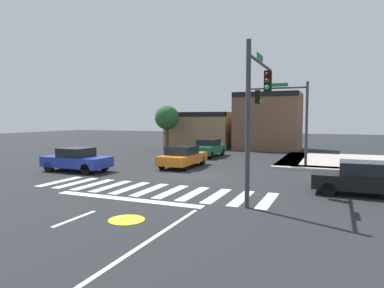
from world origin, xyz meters
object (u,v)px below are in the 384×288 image
(car_green, at_px, (209,148))
(car_blue, at_px, (77,160))
(car_black, at_px, (366,179))
(roadside_tree, at_px, (167,118))
(traffic_signal_northeast, at_px, (285,109))
(traffic_signal_southeast, at_px, (258,97))
(car_orange, at_px, (183,156))

(car_green, height_order, car_blue, car_green)
(car_black, distance_m, roadside_tree, 23.89)
(car_black, xyz_separation_m, car_blue, (-16.16, 0.44, 0.01))
(traffic_signal_northeast, xyz_separation_m, roadside_tree, (-13.11, 7.98, -0.62))
(roadside_tree, bearing_deg, car_black, -41.95)
(car_black, bearing_deg, traffic_signal_southeast, 29.74)
(traffic_signal_southeast, bearing_deg, traffic_signal_northeast, 1.70)
(car_green, relative_size, car_orange, 1.02)
(car_green, height_order, roadside_tree, roadside_tree)
(car_black, bearing_deg, roadside_tree, -41.95)
(traffic_signal_southeast, relative_size, car_blue, 1.47)
(car_blue, bearing_deg, traffic_signal_southeast, 166.49)
(car_orange, bearing_deg, car_green, -175.32)
(car_black, distance_m, car_orange, 11.77)
(car_orange, height_order, roadside_tree, roadside_tree)
(car_black, height_order, car_orange, same)
(traffic_signal_southeast, relative_size, car_black, 1.41)
(car_green, bearing_deg, roadside_tree, -125.52)
(traffic_signal_southeast, bearing_deg, roadside_tree, 36.26)
(traffic_signal_northeast, height_order, car_black, traffic_signal_northeast)
(traffic_signal_southeast, xyz_separation_m, traffic_signal_northeast, (-0.31, 10.31, -0.19))
(traffic_signal_northeast, distance_m, car_orange, 7.73)
(roadside_tree, bearing_deg, traffic_signal_southeast, -53.74)
(traffic_signal_southeast, height_order, car_orange, traffic_signal_southeast)
(traffic_signal_southeast, distance_m, car_black, 5.97)
(car_orange, bearing_deg, traffic_signal_northeast, 117.10)
(traffic_signal_southeast, distance_m, car_blue, 12.73)
(car_black, distance_m, car_blue, 16.17)
(traffic_signal_northeast, height_order, car_blue, traffic_signal_northeast)
(car_blue, bearing_deg, car_orange, -141.60)
(traffic_signal_southeast, xyz_separation_m, car_black, (4.24, 2.42, -3.44))
(car_orange, relative_size, roadside_tree, 0.94)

